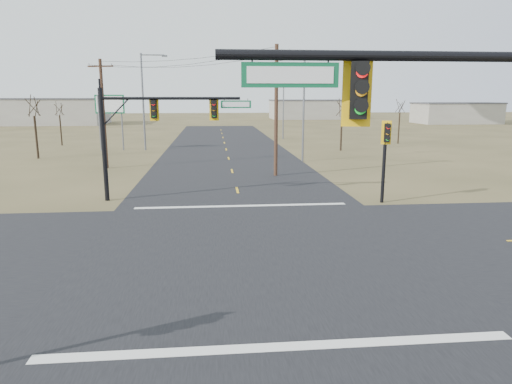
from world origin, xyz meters
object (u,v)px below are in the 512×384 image
at_px(pedestal_signal_ne, 386,144).
at_px(bare_tree_c, 342,107).
at_px(bare_tree_b, 59,108).
at_px(highway_sign, 110,111).
at_px(utility_pole_far, 103,112).
at_px(bare_tree_a, 33,105).
at_px(mast_arm_far, 156,120).
at_px(streetlight_a, 301,104).
at_px(utility_pole_near, 276,109).
at_px(bare_tree_d, 400,106).
at_px(streetlight_c, 145,97).
at_px(streetlight_b, 282,104).

height_order(pedestal_signal_ne, bare_tree_c, bare_tree_c).
bearing_deg(bare_tree_b, highway_sign, -39.46).
distance_m(utility_pole_far, bare_tree_a, 10.93).
relative_size(mast_arm_far, pedestal_signal_ne, 1.84).
height_order(streetlight_a, bare_tree_b, streetlight_a).
distance_m(utility_pole_near, bare_tree_c, 19.07).
bearing_deg(bare_tree_c, bare_tree_d, 35.82).
relative_size(pedestal_signal_ne, bare_tree_a, 0.72).
height_order(streetlight_a, bare_tree_a, streetlight_a).
xyz_separation_m(highway_sign, bare_tree_b, (-7.61, 6.26, 0.21)).
bearing_deg(bare_tree_b, streetlight_a, -32.21).
bearing_deg(streetlight_a, bare_tree_d, 50.09).
relative_size(utility_pole_near, bare_tree_d, 1.64).
relative_size(utility_pole_near, streetlight_a, 1.02).
relative_size(mast_arm_far, bare_tree_b, 1.51).
relative_size(pedestal_signal_ne, streetlight_c, 0.44).
bearing_deg(bare_tree_a, pedestal_signal_ne, -39.12).
relative_size(utility_pole_far, streetlight_c, 0.85).
bearing_deg(bare_tree_d, utility_pole_near, -130.02).
bearing_deg(bare_tree_a, utility_pole_far, -40.32).
xyz_separation_m(utility_pole_near, bare_tree_b, (-24.12, 25.30, -0.50)).
height_order(streetlight_a, streetlight_c, streetlight_c).
bearing_deg(streetlight_c, bare_tree_c, -15.66).
relative_size(streetlight_a, streetlight_b, 1.07).
bearing_deg(bare_tree_b, streetlight_b, 12.05).
bearing_deg(streetlight_b, bare_tree_b, -167.82).
bearing_deg(streetlight_c, bare_tree_b, 141.96).
xyz_separation_m(streetlight_b, bare_tree_c, (4.61, -15.24, -0.18)).
bearing_deg(bare_tree_c, streetlight_a, -127.04).
bearing_deg(streetlight_b, streetlight_a, -94.09).
bearing_deg(utility_pole_near, highway_sign, 130.94).
relative_size(streetlight_c, bare_tree_a, 1.63).
distance_m(pedestal_signal_ne, bare_tree_c, 26.68).
relative_size(streetlight_b, streetlight_c, 0.84).
xyz_separation_m(highway_sign, bare_tree_a, (-5.95, -6.58, 0.82)).
height_order(utility_pole_near, bare_tree_b, utility_pole_near).
relative_size(highway_sign, bare_tree_a, 0.95).
bearing_deg(utility_pole_far, bare_tree_d, 28.03).
xyz_separation_m(pedestal_signal_ne, highway_sign, (-21.51, 28.91, 1.01)).
relative_size(mast_arm_far, bare_tree_d, 1.45).
distance_m(pedestal_signal_ne, bare_tree_a, 35.44).
bearing_deg(bare_tree_c, utility_pole_near, -121.12).
height_order(mast_arm_far, bare_tree_c, mast_arm_far).
relative_size(utility_pole_far, bare_tree_d, 1.51).
bearing_deg(pedestal_signal_ne, bare_tree_b, 153.03).
relative_size(highway_sign, streetlight_c, 0.58).
relative_size(utility_pole_far, bare_tree_a, 1.38).
bearing_deg(bare_tree_c, mast_arm_far, -126.92).
xyz_separation_m(mast_arm_far, streetlight_a, (11.68, 15.58, 0.66)).
xyz_separation_m(utility_pole_near, highway_sign, (-16.52, 19.04, -0.70)).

